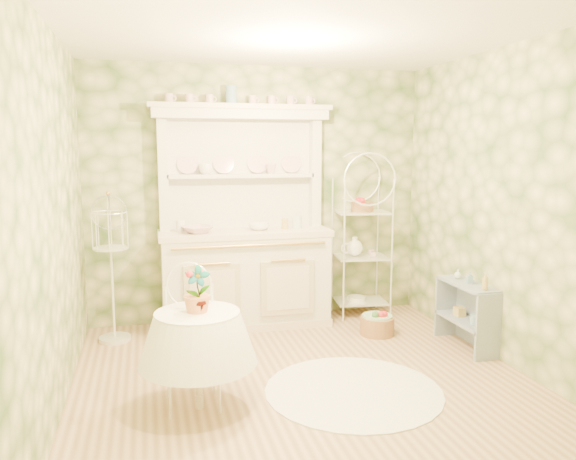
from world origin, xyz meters
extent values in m
plane|color=tan|center=(0.00, 0.00, 0.00)|extent=(3.60, 3.60, 0.00)
plane|color=white|center=(0.00, 0.00, 2.70)|extent=(3.60, 3.60, 0.00)
plane|color=beige|center=(-1.80, 0.00, 1.35)|extent=(3.60, 3.60, 0.00)
plane|color=beige|center=(1.80, 0.00, 1.35)|extent=(3.60, 3.60, 0.00)
plane|color=beige|center=(0.00, 1.80, 1.35)|extent=(3.60, 3.60, 0.00)
plane|color=beige|center=(0.00, -1.80, 1.35)|extent=(3.60, 3.60, 0.00)
cube|color=white|center=(-0.20, 1.52, 1.15)|extent=(1.87, 0.61, 2.29)
cube|color=white|center=(1.11, 1.59, 0.88)|extent=(0.59, 0.46, 1.76)
cube|color=#8997AA|center=(1.68, 0.36, 0.32)|extent=(0.32, 0.76, 0.64)
cylinder|color=white|center=(-0.85, -0.29, 0.31)|extent=(0.74, 0.74, 0.61)
cube|color=white|center=(-0.89, -0.23, 0.46)|extent=(0.54, 0.54, 0.91)
cube|color=white|center=(-1.52, 1.35, 0.75)|extent=(0.39, 0.39, 1.51)
cylinder|color=#9C6E45|center=(1.02, 0.90, 0.10)|extent=(0.36, 0.36, 0.20)
cylinder|color=white|center=(0.32, -0.29, 0.01)|extent=(1.80, 1.80, 0.01)
imported|color=white|center=(-0.69, 1.44, 1.02)|extent=(0.38, 0.38, 0.07)
imported|color=white|center=(-0.06, 1.50, 1.02)|extent=(0.26, 0.26, 0.07)
imported|color=white|center=(-0.57, 1.68, 1.61)|extent=(0.17, 0.17, 0.11)
imported|color=white|center=(0.11, 1.68, 1.61)|extent=(0.13, 0.13, 0.10)
imported|color=#3F7238|center=(-0.85, -0.33, 0.85)|extent=(0.19, 0.14, 0.33)
imported|color=tan|center=(1.68, 0.10, 0.68)|extent=(0.07, 0.07, 0.15)
imported|color=#7199B7|center=(1.68, 0.34, 0.65)|extent=(0.06, 0.06, 0.11)
imported|color=silver|center=(1.68, 0.54, 0.65)|extent=(0.08, 0.08, 0.09)
camera|label=1|loc=(-1.17, -4.12, 1.85)|focal=35.00mm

